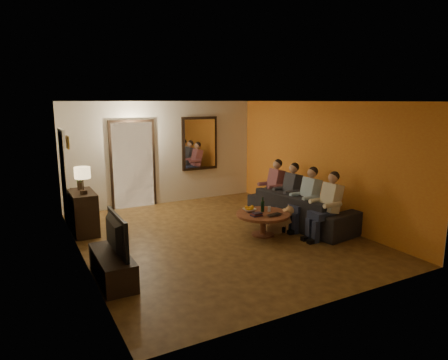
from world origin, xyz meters
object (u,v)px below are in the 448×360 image
person_a (328,208)px  person_c (289,195)px  table_lamp (83,180)px  wine_bottle (263,204)px  bowl (249,210)px  sofa (301,209)px  tv (111,235)px  coffee_table (263,224)px  dresser (83,212)px  tv_stand (113,267)px  dog (279,219)px  laptop (276,215)px  person_b (307,201)px  person_d (273,190)px

person_a → person_c: bearing=90.0°
table_lamp → wine_bottle: (3.13, -1.51, -0.51)m
person_c → bowl: size_ratio=4.63×
table_lamp → sofa: (4.17, -1.44, -0.76)m
tv → sofa: size_ratio=0.42×
coffee_table → wine_bottle: bearing=63.4°
dresser → tv_stand: dresser is taller
tv_stand → bowl: bearing=16.3°
tv → person_c: (4.07, 1.10, -0.11)m
tv → wine_bottle: 3.21m
person_a → wine_bottle: bearing=138.5°
table_lamp → tv_stand: bearing=-90.0°
bowl → tv: bearing=-163.7°
tv → dog: bearing=-79.6°
person_a → dog: 1.00m
dresser → laptop: bearing=-33.6°
person_a → wine_bottle: person_a is taller
table_lamp → wine_bottle: bearing=-25.8°
person_c → wine_bottle: bearing=-158.6°
tv_stand → wine_bottle: size_ratio=4.00×
dresser → tv: 2.48m
person_c → sofa: bearing=-71.6°
coffee_table → bowl: (-0.18, 0.22, 0.26)m
tv_stand → person_b: bearing=7.0°
wine_bottle → laptop: (0.05, -0.38, -0.14)m
person_b → person_d: 1.20m
tv_stand → laptop: laptop is taller
person_b → table_lamp: bearing=156.8°
person_a → coffee_table: 1.29m
tv_stand → person_b: size_ratio=1.03×
sofa → wine_bottle: (-1.04, -0.07, 0.25)m
person_c → bowl: 1.20m
person_b → wine_bottle: (-0.94, 0.23, 0.01)m
person_b → coffee_table: 1.07m
dresser → person_b: bearing=-25.8°
sofa → laptop: 1.09m
person_b → dog: bearing=167.2°
bowl → laptop: (0.28, -0.50, -0.02)m
person_b → laptop: (-0.89, -0.15, -0.14)m
person_b → laptop: size_ratio=3.65×
person_d → sofa: bearing=-83.7°
table_lamp → tv: bearing=-90.0°
sofa → laptop: sofa is taller
dog → coffee_table: bearing=-154.3°
tv → person_a: (4.07, -0.10, -0.11)m
table_lamp → laptop: 3.75m
dresser → person_a: 4.81m
tv_stand → bowl: (2.90, 0.85, 0.28)m
dog → bowl: bearing=-175.8°
person_a → bowl: person_a is taller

